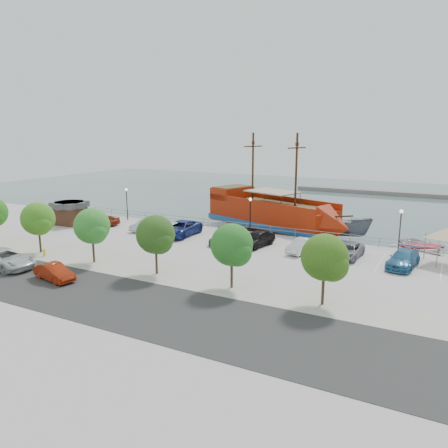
% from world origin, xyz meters
% --- Properties ---
extents(ground, '(160.00, 160.00, 0.00)m').
position_xyz_m(ground, '(0.00, 0.00, -1.00)').
color(ground, '#384E53').
extents(land_slab, '(100.00, 58.00, 1.20)m').
position_xyz_m(land_slab, '(0.00, -21.00, -0.60)').
color(land_slab, '#ADABA5').
rests_on(land_slab, ground).
extents(street, '(100.00, 8.00, 0.04)m').
position_xyz_m(street, '(0.00, -16.00, 0.01)').
color(street, '#2E2E2E').
rests_on(street, land_slab).
extents(sidewalk, '(100.00, 4.00, 0.05)m').
position_xyz_m(sidewalk, '(0.00, -10.00, 0.01)').
color(sidewalk, '#B6AF9B').
rests_on(sidewalk, land_slab).
extents(seawall_railing, '(50.00, 0.06, 1.00)m').
position_xyz_m(seawall_railing, '(0.00, 7.80, 0.53)').
color(seawall_railing, gray).
rests_on(seawall_railing, land_slab).
extents(far_shore, '(40.00, 3.00, 0.80)m').
position_xyz_m(far_shore, '(10.00, 55.00, -0.60)').
color(far_shore, gray).
rests_on(far_shore, ground).
extents(pirate_ship, '(20.99, 11.86, 13.02)m').
position_xyz_m(pirate_ship, '(1.15, 12.99, 1.18)').
color(pirate_ship, '#9E2007').
rests_on(pirate_ship, ground).
extents(patrol_boat, '(6.65, 2.53, 2.57)m').
position_xyz_m(patrol_boat, '(9.14, 13.00, 0.28)').
color(patrol_boat, slate).
rests_on(patrol_boat, ground).
extents(speedboat, '(7.58, 8.11, 1.37)m').
position_xyz_m(speedboat, '(17.90, 9.67, -0.32)').
color(speedboat, silver).
rests_on(speedboat, ground).
extents(dock_west, '(6.64, 3.36, 0.37)m').
position_xyz_m(dock_west, '(-15.32, 9.20, -0.82)').
color(dock_west, gray).
rests_on(dock_west, ground).
extents(dock_mid, '(7.44, 4.20, 0.41)m').
position_xyz_m(dock_mid, '(7.93, 9.20, -0.80)').
color(dock_mid, gray).
rests_on(dock_mid, ground).
extents(dock_east, '(7.18, 4.38, 0.40)m').
position_xyz_m(dock_east, '(16.14, 9.20, -0.80)').
color(dock_east, slate).
rests_on(dock_east, ground).
extents(shed, '(3.79, 3.79, 2.89)m').
position_xyz_m(shed, '(-22.70, 1.03, 1.54)').
color(shed, '#4C2B1C').
rests_on(shed, land_slab).
extents(street_van, '(6.01, 2.96, 1.64)m').
position_xyz_m(street_van, '(-13.63, -14.80, 0.82)').
color(street_van, silver).
rests_on(street_van, street).
extents(street_sedan, '(4.24, 2.14, 1.33)m').
position_xyz_m(street_sedan, '(-7.32, -15.06, 0.67)').
color(street_sedan, maroon).
rests_on(street_sedan, street).
extents(fire_hydrant, '(0.27, 0.27, 0.78)m').
position_xyz_m(fire_hydrant, '(-13.55, -10.80, 0.42)').
color(fire_hydrant, yellow).
rests_on(fire_hydrant, sidewalk).
extents(lamp_post_left, '(0.36, 0.36, 4.28)m').
position_xyz_m(lamp_post_left, '(-18.00, 6.50, 2.94)').
color(lamp_post_left, black).
rests_on(lamp_post_left, land_slab).
extents(lamp_post_mid, '(0.36, 0.36, 4.28)m').
position_xyz_m(lamp_post_mid, '(0.00, 6.50, 2.94)').
color(lamp_post_mid, black).
rests_on(lamp_post_mid, land_slab).
extents(lamp_post_right, '(0.36, 0.36, 4.28)m').
position_xyz_m(lamp_post_right, '(16.00, 6.50, 2.94)').
color(lamp_post_right, black).
rests_on(lamp_post_right, land_slab).
extents(tree_b, '(3.30, 3.20, 5.00)m').
position_xyz_m(tree_b, '(-14.85, -10.07, 3.30)').
color(tree_b, '#473321').
rests_on(tree_b, sidewalk).
extents(tree_c, '(3.30, 3.20, 5.00)m').
position_xyz_m(tree_c, '(-7.85, -10.07, 3.30)').
color(tree_c, '#473321').
rests_on(tree_c, sidewalk).
extents(tree_d, '(3.30, 3.20, 5.00)m').
position_xyz_m(tree_d, '(-0.85, -10.07, 3.30)').
color(tree_d, '#473321').
rests_on(tree_d, sidewalk).
extents(tree_e, '(3.30, 3.20, 5.00)m').
position_xyz_m(tree_e, '(6.15, -10.07, 3.30)').
color(tree_e, '#473321').
rests_on(tree_e, sidewalk).
extents(tree_f, '(3.30, 3.20, 5.00)m').
position_xyz_m(tree_f, '(13.15, -10.07, 3.30)').
color(tree_f, '#473321').
rests_on(tree_f, sidewalk).
extents(parked_car_a, '(2.44, 4.59, 1.49)m').
position_xyz_m(parked_car_a, '(-17.62, 1.46, 0.74)').
color(parked_car_a, maroon).
rests_on(parked_car_a, land_slab).
extents(parked_car_b, '(2.12, 4.20, 1.32)m').
position_xyz_m(parked_car_b, '(-11.97, 2.58, 0.66)').
color(parked_car_b, silver).
rests_on(parked_car_b, land_slab).
extents(parked_car_c, '(3.00, 6.12, 1.67)m').
position_xyz_m(parked_car_c, '(-6.69, 2.31, 0.84)').
color(parked_car_c, navy).
rests_on(parked_car_c, land_slab).
extents(parked_car_d, '(2.62, 4.86, 1.34)m').
position_xyz_m(parked_car_d, '(-1.00, 1.65, 0.67)').
color(parked_car_d, '#265C38').
rests_on(parked_car_d, land_slab).
extents(parked_car_e, '(2.74, 5.12, 1.66)m').
position_xyz_m(parked_car_e, '(2.77, 2.13, 0.83)').
color(parked_car_e, black).
rests_on(parked_car_e, land_slab).
extents(parked_car_f, '(2.20, 4.36, 1.37)m').
position_xyz_m(parked_car_f, '(7.64, 1.99, 0.69)').
color(parked_car_f, white).
rests_on(parked_car_f, land_slab).
extents(parked_car_g, '(2.50, 4.93, 1.34)m').
position_xyz_m(parked_car_g, '(12.00, 2.34, 0.67)').
color(parked_car_g, gray).
rests_on(parked_car_g, land_slab).
extents(parked_car_h, '(2.73, 5.34, 1.48)m').
position_xyz_m(parked_car_h, '(16.94, 1.65, 0.74)').
color(parked_car_h, teal).
rests_on(parked_car_h, land_slab).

